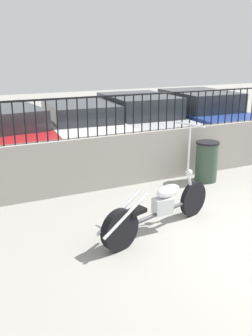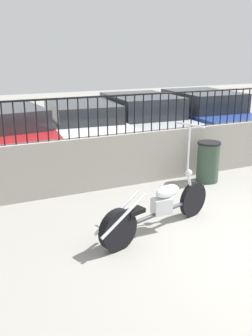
% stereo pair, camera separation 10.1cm
% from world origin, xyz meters
% --- Properties ---
extents(low_wall, '(8.54, 0.18, 1.03)m').
position_xyz_m(low_wall, '(0.00, 3.12, 0.52)').
color(low_wall, '#9E998E').
rests_on(low_wall, ground_plane).
extents(fence_railing, '(8.54, 0.04, 0.75)m').
position_xyz_m(fence_railing, '(0.00, 3.12, 1.53)').
color(fence_railing, black).
rests_on(fence_railing, low_wall).
extents(motorcycle_dark_grey, '(2.15, 0.86, 1.53)m').
position_xyz_m(motorcycle_dark_grey, '(-1.32, 1.08, 0.37)').
color(motorcycle_dark_grey, black).
rests_on(motorcycle_dark_grey, ground_plane).
extents(trash_bin, '(0.46, 0.46, 0.82)m').
position_xyz_m(trash_bin, '(0.76, 2.62, 0.41)').
color(trash_bin, '#334738').
rests_on(trash_bin, ground_plane).
extents(car_red, '(2.20, 4.48, 1.35)m').
position_xyz_m(car_red, '(-2.79, 5.66, 0.69)').
color(car_red, black).
rests_on(car_red, ground_plane).
extents(car_white, '(2.06, 4.60, 1.33)m').
position_xyz_m(car_white, '(-0.86, 5.80, 0.68)').
color(car_white, black).
rests_on(car_white, ground_plane).
extents(car_silver, '(2.05, 4.58, 1.40)m').
position_xyz_m(car_silver, '(0.86, 5.94, 0.70)').
color(car_silver, black).
rests_on(car_silver, ground_plane).
extents(car_blue, '(2.01, 4.60, 1.43)m').
position_xyz_m(car_blue, '(2.81, 5.88, 0.71)').
color(car_blue, black).
rests_on(car_blue, ground_plane).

